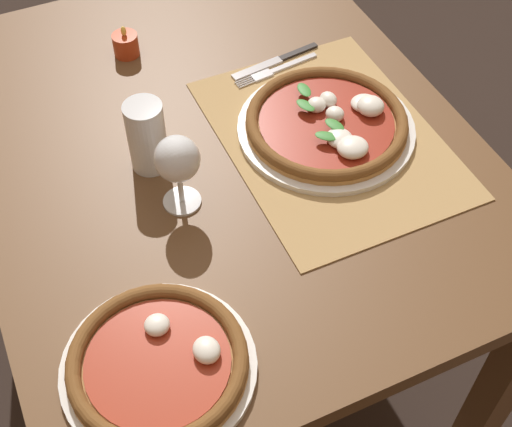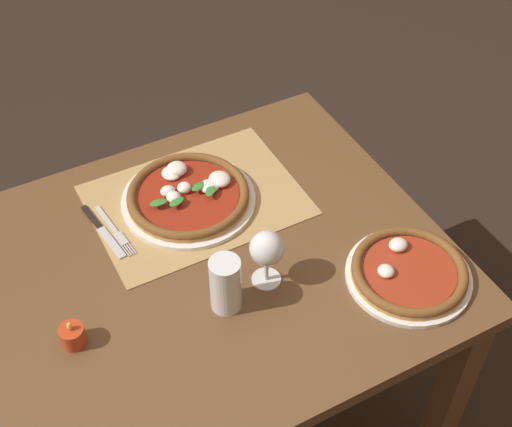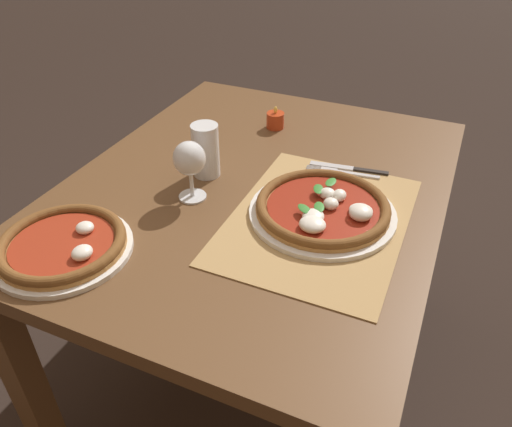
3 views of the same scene
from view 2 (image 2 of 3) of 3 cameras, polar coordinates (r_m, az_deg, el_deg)
name	(u,v)px [view 2 (image 2 of 3)]	position (r m, az deg, el deg)	size (l,w,h in m)	color
ground_plane	(211,417)	(2.34, -3.65, -15.91)	(24.00, 24.00, 0.00)	black
dining_table	(199,292)	(1.81, -4.57, -6.26)	(1.19, 0.95, 0.74)	brown
paper_placemat	(196,200)	(1.88, -4.82, 1.08)	(0.54, 0.40, 0.00)	#A88451
pizza_near	(188,195)	(1.86, -5.43, 1.47)	(0.35, 0.35, 0.05)	silver
pizza_far	(409,272)	(1.72, 12.12, -4.60)	(0.30, 0.30, 0.05)	silver
wine_glass	(267,250)	(1.61, 0.87, -2.96)	(0.08, 0.08, 0.16)	silver
pint_glass	(226,285)	(1.59, -2.46, -5.74)	(0.07, 0.07, 0.15)	silver
fork	(115,230)	(1.82, -11.25, -1.33)	(0.04, 0.20, 0.00)	#B7B7BC
knife	(103,231)	(1.83, -12.17, -1.40)	(0.05, 0.22, 0.01)	black
votive_candle	(73,336)	(1.62, -14.45, -9.48)	(0.06, 0.06, 0.07)	#B23819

